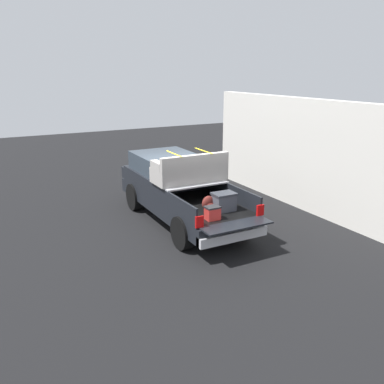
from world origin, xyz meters
name	(u,v)px	position (x,y,z in m)	size (l,w,h in m)	color
ground_plane	(183,222)	(0.00, 0.00, 0.00)	(40.00, 40.00, 0.00)	black
pickup_truck	(177,187)	(0.37, 0.00, 0.99)	(6.05, 2.07, 2.23)	black
building_facade	(311,156)	(-0.88, -4.16, 1.79)	(9.96, 0.36, 3.59)	silver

